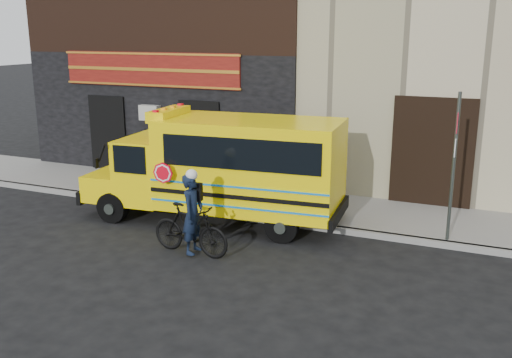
{
  "coord_description": "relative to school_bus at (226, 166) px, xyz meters",
  "views": [
    {
      "loc": [
        5.58,
        -10.52,
        4.89
      ],
      "look_at": [
        0.28,
        1.85,
        1.37
      ],
      "focal_mm": 40.0,
      "sensor_mm": 36.0,
      "label": 1
    }
  ],
  "objects": [
    {
      "name": "cyclist",
      "position": [
        0.3,
        -2.3,
        -0.6
      ],
      "size": [
        0.48,
        0.69,
        1.81
      ],
      "primitive_type": "imported",
      "rotation": [
        0.0,
        0.0,
        1.64
      ],
      "color": "black",
      "rests_on": "ground"
    },
    {
      "name": "curb",
      "position": [
        0.73,
        0.36,
        -1.43
      ],
      "size": [
        40.0,
        0.2,
        0.15
      ],
      "primitive_type": "cube",
      "color": "gray",
      "rests_on": "ground"
    },
    {
      "name": "ground",
      "position": [
        0.73,
        -2.24,
        -1.51
      ],
      "size": [
        120.0,
        120.0,
        0.0
      ],
      "primitive_type": "plane",
      "color": "black",
      "rests_on": "ground"
    },
    {
      "name": "bicycle",
      "position": [
        0.23,
        -2.3,
        -0.93
      ],
      "size": [
        1.97,
        0.69,
        1.16
      ],
      "primitive_type": "imported",
      "rotation": [
        0.0,
        0.0,
        1.49
      ],
      "color": "black",
      "rests_on": "ground"
    },
    {
      "name": "sidewalk",
      "position": [
        0.73,
        1.86,
        -1.43
      ],
      "size": [
        40.0,
        3.0,
        0.15
      ],
      "primitive_type": "cube",
      "color": "gray",
      "rests_on": "ground"
    },
    {
      "name": "school_bus",
      "position": [
        0.0,
        0.0,
        0.0
      ],
      "size": [
        7.05,
        2.77,
        2.92
      ],
      "color": "black",
      "rests_on": "ground"
    },
    {
      "name": "sign_pole",
      "position": [
        5.48,
        0.5,
        0.45
      ],
      "size": [
        0.08,
        0.31,
        3.59
      ],
      "color": "#3E4640",
      "rests_on": "ground"
    }
  ]
}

